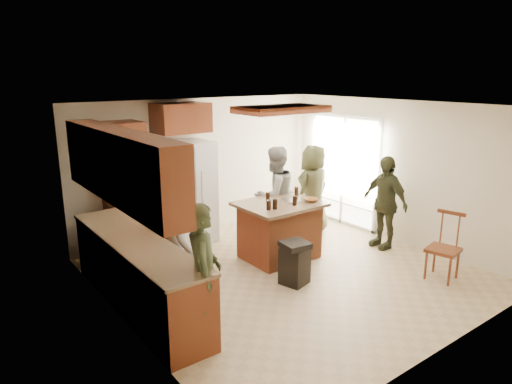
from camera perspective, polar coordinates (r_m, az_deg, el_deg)
room_shell at (r=10.93m, az=15.95°, el=3.18°), size 8.00×5.20×5.00m
person_front_left at (r=5.02m, az=-6.59°, el=-10.40°), size 0.67×0.74×1.64m
person_behind_left at (r=7.97m, az=2.36°, el=-0.42°), size 0.86×0.55×1.73m
person_behind_right at (r=8.55m, az=7.15°, el=0.31°), size 0.90×0.67×1.67m
person_side_right at (r=8.08m, az=15.78°, el=-1.23°), size 0.57×0.98×1.60m
person_counter at (r=6.33m, az=-9.89°, el=-5.48°), size 0.48×1.01×1.56m
left_cabinetry at (r=5.90m, az=-15.32°, el=-5.51°), size 0.64×3.00×2.30m
back_wall_units at (r=7.73m, az=-14.27°, el=2.58°), size 1.80×0.60×2.45m
refrigerator at (r=8.09m, az=-8.74°, el=-0.10°), size 0.90×0.76×1.80m
kitchen_island at (r=7.42m, az=2.95°, el=-4.74°), size 1.28×1.03×0.93m
island_items at (r=7.30m, az=4.69°, el=-0.98°), size 1.01×0.61×0.15m
trash_bin at (r=6.59m, az=4.85°, el=-8.79°), size 0.42×0.42×0.63m
spindle_chair at (r=7.21m, az=22.42°, el=-6.64°), size 0.50×0.50×0.99m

